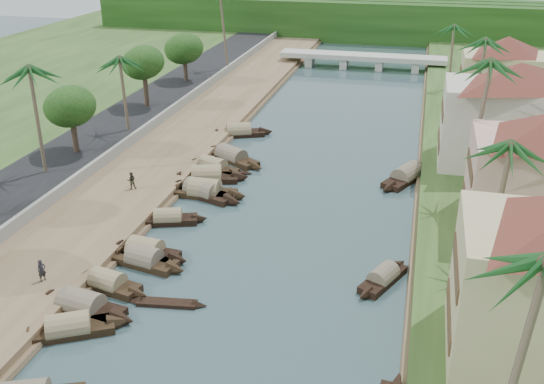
# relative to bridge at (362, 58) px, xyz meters

# --- Properties ---
(ground) EXTENTS (220.00, 220.00, 0.00)m
(ground) POSITION_rel_bridge_xyz_m (-0.00, -72.00, -1.72)
(ground) COLOR #34494E
(ground) RESTS_ON ground
(left_bank) EXTENTS (10.00, 180.00, 0.80)m
(left_bank) POSITION_rel_bridge_xyz_m (-16.00, -52.00, -1.32)
(left_bank) COLOR brown
(left_bank) RESTS_ON ground
(right_bank) EXTENTS (16.00, 180.00, 1.20)m
(right_bank) POSITION_rel_bridge_xyz_m (19.00, -52.00, -1.12)
(right_bank) COLOR #2A431B
(right_bank) RESTS_ON ground
(road) EXTENTS (8.00, 180.00, 1.40)m
(road) POSITION_rel_bridge_xyz_m (-24.50, -52.00, -1.02)
(road) COLOR black
(road) RESTS_ON ground
(retaining_wall) EXTENTS (0.40, 180.00, 1.10)m
(retaining_wall) POSITION_rel_bridge_xyz_m (-20.20, -52.00, -0.37)
(retaining_wall) COLOR gray
(retaining_wall) RESTS_ON left_bank
(treeline) EXTENTS (120.00, 14.00, 8.00)m
(treeline) POSITION_rel_bridge_xyz_m (-0.00, 28.00, 2.28)
(treeline) COLOR #14350E
(treeline) RESTS_ON ground
(bridge) EXTENTS (28.00, 4.00, 2.40)m
(bridge) POSITION_rel_bridge_xyz_m (0.00, 0.00, 0.00)
(bridge) COLOR #AEAFA4
(bridge) RESTS_ON ground
(building_far) EXTENTS (15.59, 15.59, 10.20)m
(building_far) POSITION_rel_bridge_xyz_m (18.99, -44.00, 4.66)
(building_far) COLOR beige
(building_far) RESTS_ON right_bank
(building_distant) EXTENTS (12.62, 12.62, 9.20)m
(building_distant) POSITION_rel_bridge_xyz_m (19.99, -24.00, 4.16)
(building_distant) COLOR #C3B483
(building_distant) RESTS_ON right_bank
(sampan_2) EXTENTS (7.49, 5.09, 2.06)m
(sampan_2) POSITION_rel_bridge_xyz_m (-9.58, -77.19, -1.31)
(sampan_2) COLOR black
(sampan_2) RESTS_ON ground
(sampan_3) EXTENTS (8.54, 3.03, 2.25)m
(sampan_3) POSITION_rel_bridge_xyz_m (-10.05, -74.86, -1.31)
(sampan_3) COLOR black
(sampan_3) RESTS_ON ground
(sampan_4) EXTENTS (6.92, 2.86, 1.96)m
(sampan_4) POSITION_rel_bridge_xyz_m (-9.67, -71.97, -1.31)
(sampan_4) COLOR black
(sampan_4) RESTS_ON ground
(sampan_5) EXTENTS (7.43, 2.59, 2.32)m
(sampan_5) POSITION_rel_bridge_xyz_m (-8.96, -67.37, -1.30)
(sampan_5) COLOR black
(sampan_5) RESTS_ON ground
(sampan_6) EXTENTS (7.32, 2.93, 2.15)m
(sampan_6) POSITION_rel_bridge_xyz_m (-8.54, -68.46, -1.31)
(sampan_6) COLOR black
(sampan_6) RESTS_ON ground
(sampan_7) EXTENTS (6.93, 3.49, 1.87)m
(sampan_7) POSITION_rel_bridge_xyz_m (-9.50, -61.73, -1.32)
(sampan_7) COLOR black
(sampan_7) RESTS_ON ground
(sampan_8) EXTENTS (8.20, 2.32, 2.49)m
(sampan_8) POSITION_rel_bridge_xyz_m (-8.37, -55.75, -1.30)
(sampan_8) COLOR black
(sampan_8) RESTS_ON ground
(sampan_9) EXTENTS (9.20, 4.63, 2.29)m
(sampan_9) POSITION_rel_bridge_xyz_m (-8.63, -55.80, -1.30)
(sampan_9) COLOR black
(sampan_9) RESTS_ON ground
(sampan_10) EXTENTS (7.91, 3.98, 2.16)m
(sampan_10) POSITION_rel_bridge_xyz_m (-9.64, -49.88, -1.31)
(sampan_10) COLOR black
(sampan_10) RESTS_ON ground
(sampan_11) EXTENTS (8.62, 4.14, 2.40)m
(sampan_11) POSITION_rel_bridge_xyz_m (-9.36, -52.39, -1.30)
(sampan_11) COLOR black
(sampan_11) RESTS_ON ground
(sampan_12) EXTENTS (9.12, 6.39, 2.27)m
(sampan_12) POSITION_rel_bridge_xyz_m (-8.68, -46.54, -1.31)
(sampan_12) COLOR black
(sampan_12) RESTS_ON ground
(sampan_13) EXTENTS (8.39, 4.75, 2.28)m
(sampan_13) POSITION_rel_bridge_xyz_m (-10.24, -38.70, -1.30)
(sampan_13) COLOR black
(sampan_13) RESTS_ON ground
(sampan_15) EXTENTS (3.95, 6.46, 1.81)m
(sampan_15) POSITION_rel_bridge_xyz_m (8.89, -66.61, -1.32)
(sampan_15) COLOR black
(sampan_15) RESTS_ON ground
(sampan_16) EXTENTS (5.72, 9.29, 2.30)m
(sampan_16) POSITION_rel_bridge_xyz_m (9.68, -47.35, -1.30)
(sampan_16) COLOR black
(sampan_16) RESTS_ON ground
(canoe_1) EXTENTS (5.60, 1.66, 0.89)m
(canoe_1) POSITION_rel_bridge_xyz_m (-4.93, -72.81, -1.62)
(canoe_1) COLOR black
(canoe_1) RESTS_ON ground
(canoe_2) EXTENTS (5.11, 1.73, 0.74)m
(canoe_2) POSITION_rel_bridge_xyz_m (-7.94, -50.27, -1.62)
(canoe_2) COLOR black
(canoe_2) RESTS_ON ground
(palm_0) EXTENTS (3.20, 3.20, 12.17)m
(palm_0) POSITION_rel_bridge_xyz_m (15.00, -82.17, 9.84)
(palm_0) COLOR #74614D
(palm_0) RESTS_ON ground
(palm_1) EXTENTS (3.20, 3.20, 10.55)m
(palm_1) POSITION_rel_bridge_xyz_m (16.00, -64.05, 8.27)
(palm_1) COLOR #74614D
(palm_1) RESTS_ON ground
(palm_2) EXTENTS (3.20, 3.20, 13.51)m
(palm_2) POSITION_rel_bridge_xyz_m (15.00, -52.69, 11.12)
(palm_2) COLOR #74614D
(palm_2) RESTS_ON ground
(palm_3) EXTENTS (3.20, 3.20, 12.04)m
(palm_3) POSITION_rel_bridge_xyz_m (16.00, -34.52, 9.71)
(palm_3) COLOR #74614D
(palm_3) RESTS_ON ground
(palm_5) EXTENTS (3.20, 3.20, 11.59)m
(palm_5) POSITION_rel_bridge_xyz_m (-24.00, -57.07, 9.48)
(palm_5) COLOR #74614D
(palm_5) RESTS_ON ground
(palm_6) EXTENTS (3.20, 3.20, 9.74)m
(palm_6) POSITION_rel_bridge_xyz_m (-22.00, -43.62, 7.69)
(palm_6) COLOR #74614D
(palm_6) RESTS_ON ground
(palm_7) EXTENTS (3.20, 3.20, 10.33)m
(palm_7) POSITION_rel_bridge_xyz_m (14.00, -15.08, 8.06)
(palm_7) COLOR #74614D
(palm_7) RESTS_ON ground
(tree_3) EXTENTS (4.88, 4.88, 6.85)m
(tree_3) POSITION_rel_bridge_xyz_m (-24.00, -51.41, 4.45)
(tree_3) COLOR #4D3B2C
(tree_3) RESTS_ON ground
(tree_4) EXTENTS (4.89, 4.89, 7.60)m
(tree_4) POSITION_rel_bridge_xyz_m (-24.00, -34.09, 5.17)
(tree_4) COLOR #4D3B2C
(tree_4) RESTS_ON ground
(tree_5) EXTENTS (5.17, 5.17, 6.83)m
(tree_5) POSITION_rel_bridge_xyz_m (-24.00, -20.37, 4.32)
(tree_5) COLOR #4D3B2C
(tree_5) RESTS_ON ground
(person_near) EXTENTS (0.61, 0.70, 1.63)m
(person_near) POSITION_rel_bridge_xyz_m (-13.85, -73.25, -0.11)
(person_near) COLOR #222127
(person_near) RESTS_ON left_bank
(person_far) EXTENTS (0.99, 0.93, 1.63)m
(person_far) POSITION_rel_bridge_xyz_m (-14.83, -57.48, -0.11)
(person_far) COLOR #302F21
(person_far) RESTS_ON left_bank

